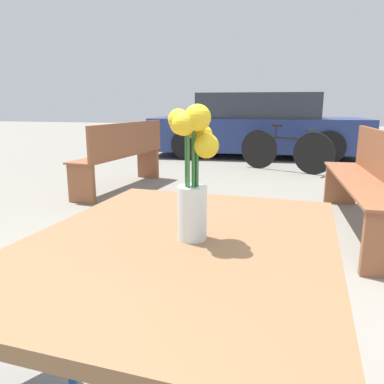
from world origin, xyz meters
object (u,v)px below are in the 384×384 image
Objects in this scene: table_front at (181,276)px; bicycle at (285,150)px; flower_vase at (193,170)px; bench_middle at (124,153)px; bench_near at (372,177)px; parked_car at (257,127)px.

bicycle is (0.12, 5.38, -0.29)m from table_front.
bicycle is at bearing 89.00° from flower_vase.
bench_middle reaches higher than bicycle.
table_front is 3.94m from bench_middle.
bench_middle is 1.17× the size of bicycle.
bicycle is at bearing 44.12° from bench_middle.
bench_middle is at bearing 117.59° from table_front.
flower_vase is 5.41m from bicycle.
flower_vase is 2.69m from bench_near.
parked_car is at bearing 106.94° from bench_near.
bicycle is 0.34× the size of parked_car.
bicycle is (1.95, 1.89, -0.12)m from bench_middle.
table_front is 3.01× the size of flower_vase.
table_front is at bearing -85.86° from parked_car.
bicycle is at bearing -70.23° from parked_car.
flower_vase reaches higher than bicycle.
bench_near and bench_middle have the same top height.
table_front is 0.57× the size of bench_middle.
bench_near is at bearing -73.06° from parked_car.
flower_vase is at bearing -91.00° from bicycle.
table_front is at bearing -62.41° from bench_middle.
bench_near is at bearing 70.17° from table_front.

